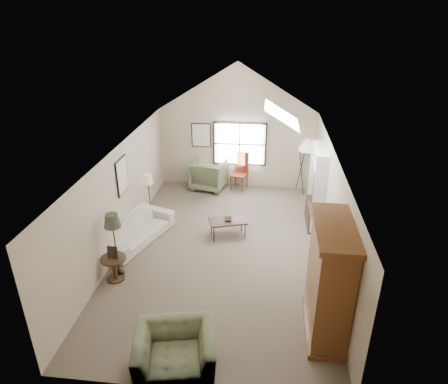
# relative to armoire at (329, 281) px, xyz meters

# --- Properties ---
(room_shell) EXTENTS (5.01, 8.01, 4.00)m
(room_shell) POSITION_rel_armoire_xyz_m (-2.18, 2.40, 2.11)
(room_shell) COLOR #675C49
(room_shell) RESTS_ON ground
(window) EXTENTS (1.72, 0.08, 1.42)m
(window) POSITION_rel_armoire_xyz_m (-2.08, 6.36, 0.35)
(window) COLOR black
(window) RESTS_ON room_shell
(skylight) EXTENTS (0.80, 1.20, 0.52)m
(skylight) POSITION_rel_armoire_xyz_m (-0.88, 3.30, 2.12)
(skylight) COLOR white
(skylight) RESTS_ON room_shell
(wall_art) EXTENTS (1.97, 3.71, 0.88)m
(wall_art) POSITION_rel_armoire_xyz_m (-4.06, 4.34, 0.63)
(wall_art) COLOR black
(wall_art) RESTS_ON room_shell
(armoire) EXTENTS (0.60, 1.50, 2.20)m
(armoire) POSITION_rel_armoire_xyz_m (0.00, 0.00, 0.00)
(armoire) COLOR brown
(armoire) RESTS_ON ground
(tv_alcove) EXTENTS (0.32, 1.30, 2.10)m
(tv_alcove) POSITION_rel_armoire_xyz_m (0.16, 4.00, 0.05)
(tv_alcove) COLOR white
(tv_alcove) RESTS_ON ground
(media_console) EXTENTS (0.34, 1.18, 0.60)m
(media_console) POSITION_rel_armoire_xyz_m (0.14, 4.00, -0.80)
(media_console) COLOR #382316
(media_console) RESTS_ON ground
(tv_panel) EXTENTS (0.05, 0.90, 0.55)m
(tv_panel) POSITION_rel_armoire_xyz_m (0.14, 4.00, -0.18)
(tv_panel) COLOR black
(tv_panel) RESTS_ON media_console
(sofa) EXTENTS (1.56, 2.37, 0.64)m
(sofa) POSITION_rel_armoire_xyz_m (-4.38, 2.60, -0.78)
(sofa) COLOR beige
(sofa) RESTS_ON ground
(armchair_near) EXTENTS (1.45, 1.33, 0.82)m
(armchair_near) POSITION_rel_armoire_xyz_m (-2.50, -1.30, -0.69)
(armchair_near) COLOR #626C4B
(armchair_near) RESTS_ON ground
(armchair_far) EXTENTS (1.25, 1.27, 0.98)m
(armchair_far) POSITION_rel_armoire_xyz_m (-3.04, 6.04, -0.61)
(armchair_far) COLOR #60694A
(armchair_far) RESTS_ON ground
(coffee_table) EXTENTS (1.07, 0.79, 0.49)m
(coffee_table) POSITION_rel_armoire_xyz_m (-2.10, 3.06, -0.86)
(coffee_table) COLOR #3A2217
(coffee_table) RESTS_ON ground
(bowl) EXTENTS (0.29, 0.29, 0.06)m
(bowl) POSITION_rel_armoire_xyz_m (-2.10, 3.06, -0.59)
(bowl) COLOR #312114
(bowl) RESTS_ON coffee_table
(side_table) EXTENTS (0.71, 0.71, 0.55)m
(side_table) POSITION_rel_armoire_xyz_m (-4.38, 1.00, -0.82)
(side_table) COLOR #3C2B18
(side_table) RESTS_ON ground
(side_chair) EXTENTS (0.59, 0.59, 1.21)m
(side_chair) POSITION_rel_armoire_xyz_m (-2.06, 6.10, -0.50)
(side_chair) COLOR maroon
(side_chair) RESTS_ON ground
(tripod_lamp) EXTENTS (0.59, 0.59, 1.79)m
(tripod_lamp) POSITION_rel_armoire_xyz_m (0.02, 6.10, -0.21)
(tripod_lamp) COLOR silver
(tripod_lamp) RESTS_ON ground
(dark_lamp) EXTENTS (0.47, 0.47, 1.54)m
(dark_lamp) POSITION_rel_armoire_xyz_m (-4.38, 1.20, -0.33)
(dark_lamp) COLOR #252C1F
(dark_lamp) RESTS_ON ground
(tan_lamp) EXTENTS (0.35, 0.35, 1.38)m
(tan_lamp) POSITION_rel_armoire_xyz_m (-4.38, 3.80, -0.41)
(tan_lamp) COLOR tan
(tan_lamp) RESTS_ON ground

